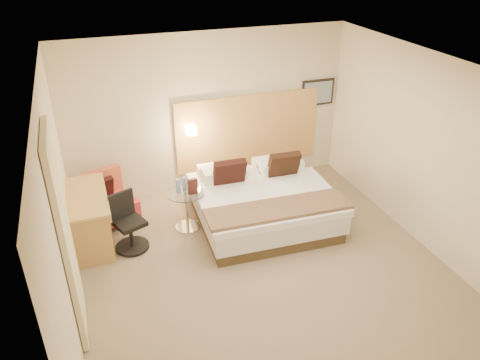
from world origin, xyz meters
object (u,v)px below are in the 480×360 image
object	(u,v)px
lounge_chair	(107,203)
desk_chair	(129,227)
bed	(262,202)
desk	(89,205)
side_table	(187,208)

from	to	relation	value
lounge_chair	desk_chair	xyz separation A→B (m)	(0.23, -0.83, 0.03)
bed	lounge_chair	xyz separation A→B (m)	(-2.28, 0.79, -0.01)
desk	desk_chair	distance (m)	0.64
desk	desk_chair	size ratio (longest dim) A/B	1.50
side_table	desk	world-z (taller)	desk
bed	side_table	distance (m)	1.17
desk	side_table	bearing A→B (deg)	-4.33
desk	desk_chair	xyz separation A→B (m)	(0.48, -0.31, -0.27)
bed	lounge_chair	size ratio (longest dim) A/B	2.29
desk	lounge_chair	bearing A→B (deg)	63.50
side_table	desk_chair	world-z (taller)	desk_chair
bed	desk_chair	xyz separation A→B (m)	(-2.06, -0.03, 0.02)
side_table	desk_chair	size ratio (longest dim) A/B	0.73
bed	side_table	xyz separation A→B (m)	(-1.16, 0.18, 0.02)
bed	desk	distance (m)	2.57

